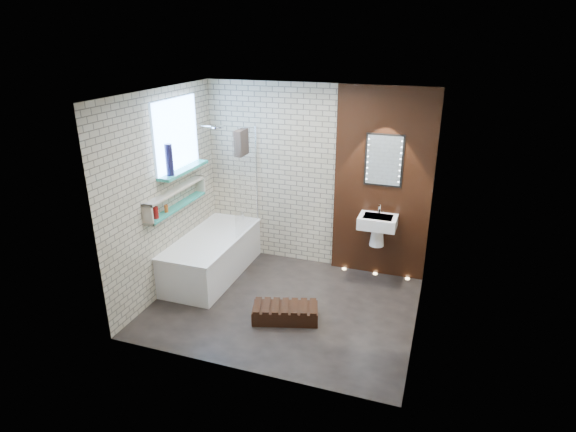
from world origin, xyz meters
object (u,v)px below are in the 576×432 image
at_px(bath_screen, 246,182).
at_px(washbasin, 377,226).
at_px(walnut_step, 285,313).
at_px(bathtub, 212,255).
at_px(led_mirror, 384,160).

relative_size(bath_screen, washbasin, 2.41).
bearing_deg(bath_screen, walnut_step, -50.23).
height_order(bath_screen, walnut_step, bath_screen).
bearing_deg(washbasin, bathtub, -163.99).
distance_m(bath_screen, walnut_step, 1.96).
xyz_separation_m(led_mirror, walnut_step, (-0.83, -1.53, -1.56)).
bearing_deg(bath_screen, led_mirror, 10.66).
bearing_deg(walnut_step, bathtub, 150.86).
height_order(bathtub, led_mirror, led_mirror).
relative_size(bath_screen, walnut_step, 1.82).
relative_size(bathtub, bath_screen, 1.24).
relative_size(washbasin, led_mirror, 0.83).
distance_m(bath_screen, led_mirror, 1.89).
distance_m(bathtub, led_mirror, 2.68).
bearing_deg(bathtub, led_mirror, 19.78).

